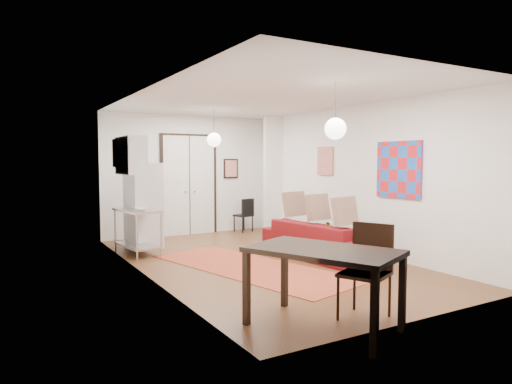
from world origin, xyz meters
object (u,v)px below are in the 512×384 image
dining_chair_near (358,263)px  dining_chair_far (358,263)px  coffee_table (326,241)px  sofa (322,240)px  kitchen_counter (137,226)px  black_side_chair (242,212)px  dining_table (323,257)px  fridge (143,206)px

dining_chair_near → dining_chair_far: size_ratio=1.00×
coffee_table → dining_chair_far: size_ratio=0.87×
sofa → dining_chair_far: size_ratio=2.19×
kitchen_counter → black_side_chair: kitchen_counter is taller
dining_table → dining_chair_far: size_ratio=1.68×
sofa → fridge: (-2.54, 2.64, 0.53)m
fridge → dining_chair_near: size_ratio=1.63×
coffee_table → dining_chair_near: (-1.60, -2.58, 0.29)m
kitchen_counter → dining_table: bearing=-90.6°
dining_table → dining_chair_far: (0.60, 0.11, -0.15)m
coffee_table → fridge: size_ratio=0.53×
coffee_table → fridge: fridge is taller
coffee_table → dining_chair_far: bearing=-121.8°
dining_chair_far → black_side_chair: (1.84, 6.27, -0.13)m
sofa → dining_chair_far: dining_chair_far is taller
kitchen_counter → dining_chair_near: 4.95m
dining_table → black_side_chair: bearing=69.0°
dining_chair_far → dining_table: bearing=-103.8°
dining_chair_near → black_side_chair: 6.54m
fridge → dining_table: 5.42m
fridge → black_side_chair: size_ratio=2.07×
fridge → dining_chair_far: size_ratio=1.63×
coffee_table → dining_chair_far: 3.05m
fridge → dining_table: size_ratio=0.97×
sofa → black_side_chair: 3.62m
black_side_chair → kitchen_counter: bearing=13.0°
coffee_table → kitchen_counter: bearing=142.0°
dining_table → dining_chair_near: size_ratio=1.68×
sofa → coffee_table: (0.03, -0.08, -0.01)m
kitchen_counter → dining_chair_far: (1.24, -4.79, 0.08)m
dining_chair_near → coffee_table: bearing=123.9°
kitchen_counter → black_side_chair: 3.42m
sofa → fridge: bearing=36.0°
sofa → kitchen_counter: 3.54m
sofa → black_side_chair: black_side_chair is taller
sofa → dining_table: (-2.17, -2.77, 0.43)m
coffee_table → dining_chair_near: bearing=-121.8°
fridge → dining_table: fridge is taller
fridge → dining_chair_far: 5.39m
dining_chair_near → dining_chair_far: (0.00, 0.00, 0.00)m
dining_table → black_side_chair: dining_table is taller
kitchen_counter → black_side_chair: bearing=17.5°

